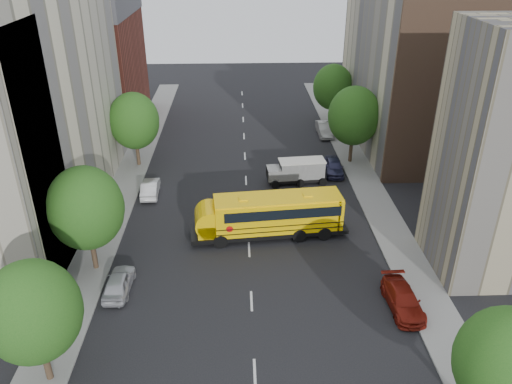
{
  "coord_description": "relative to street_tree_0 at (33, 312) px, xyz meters",
  "views": [
    {
      "loc": [
        -0.67,
        -33.62,
        21.27
      ],
      "look_at": [
        0.68,
        2.0,
        2.85
      ],
      "focal_mm": 35.0,
      "sensor_mm": 36.0,
      "label": 1
    }
  ],
  "objects": [
    {
      "name": "building_left_redbrick",
      "position": [
        -7.0,
        42.0,
        1.86
      ],
      "size": [
        10.0,
        15.0,
        13.0
      ],
      "primitive_type": "cube",
      "color": "maroon",
      "rests_on": "ground"
    },
    {
      "name": "building_left_cream",
      "position": [
        -7.0,
        20.0,
        5.36
      ],
      "size": [
        10.0,
        26.0,
        20.0
      ],
      "primitive_type": "cube",
      "color": "beige",
      "rests_on": "ground"
    },
    {
      "name": "street_tree_2",
      "position": [
        0.0,
        28.0,
        0.19
      ],
      "size": [
        4.99,
        4.99,
        7.71
      ],
      "color": "#38281C",
      "rests_on": "ground"
    },
    {
      "name": "parked_car_4",
      "position": [
        19.8,
        25.34,
        -3.91
      ],
      "size": [
        1.97,
        4.36,
        1.45
      ],
      "primitive_type": "imported",
      "rotation": [
        0.0,
        0.0,
        -0.06
      ],
      "color": "#2E2E51",
      "rests_on": "ground"
    },
    {
      "name": "street_tree_0",
      "position": [
        0.0,
        0.0,
        0.0
      ],
      "size": [
        4.8,
        4.8,
        7.41
      ],
      "color": "#38281C",
      "rests_on": "ground"
    },
    {
      "name": "parked_car_1",
      "position": [
        2.2,
        21.37,
        -3.96
      ],
      "size": [
        1.64,
        4.2,
        1.36
      ],
      "primitive_type": "imported",
      "rotation": [
        0.0,
        0.0,
        3.19
      ],
      "color": "silver",
      "rests_on": "ground"
    },
    {
      "name": "street_tree_1",
      "position": [
        0.0,
        10.0,
        0.31
      ],
      "size": [
        5.12,
        5.12,
        7.9
      ],
      "color": "#38281C",
      "rests_on": "ground"
    },
    {
      "name": "parked_car_5",
      "position": [
        20.6,
        36.04,
        -3.88
      ],
      "size": [
        1.65,
        4.61,
        1.51
      ],
      "primitive_type": "imported",
      "rotation": [
        0.0,
        0.0,
        0.01
      ],
      "color": "gray",
      "rests_on": "ground"
    },
    {
      "name": "street_tree_5",
      "position": [
        22.0,
        40.0,
        0.06
      ],
      "size": [
        4.86,
        4.86,
        7.51
      ],
      "color": "#38281C",
      "rests_on": "ground"
    },
    {
      "name": "building_right_sidewall",
      "position": [
        29.0,
        23.0,
        4.36
      ],
      "size": [
        10.1,
        0.3,
        18.0
      ],
      "primitive_type": "cube",
      "color": "brown",
      "rests_on": "ground"
    },
    {
      "name": "safari_truck",
      "position": [
        15.89,
        23.39,
        -3.42
      ],
      "size": [
        5.57,
        2.47,
        2.32
      ],
      "rotation": [
        0.0,
        0.0,
        0.09
      ],
      "color": "black",
      "rests_on": "ground"
    },
    {
      "name": "sidewalk_right",
      "position": [
        22.5,
        19.0,
        -4.58
      ],
      "size": [
        3.0,
        80.0,
        0.12
      ],
      "primitive_type": "cube",
      "color": "slate",
      "rests_on": "ground"
    },
    {
      "name": "ground",
      "position": [
        11.0,
        14.0,
        -4.64
      ],
      "size": [
        120.0,
        120.0,
        0.0
      ],
      "primitive_type": "plane",
      "color": "black",
      "rests_on": "ground"
    },
    {
      "name": "lane_markings",
      "position": [
        11.0,
        24.0,
        -4.64
      ],
      "size": [
        0.15,
        64.0,
        0.01
      ],
      "primitive_type": "cube",
      "color": "silver",
      "rests_on": "ground"
    },
    {
      "name": "parked_car_3",
      "position": [
        20.6,
        4.99,
        -3.97
      ],
      "size": [
        2.07,
        4.69,
        1.34
      ],
      "primitive_type": "imported",
      "rotation": [
        0.0,
        0.0,
        0.04
      ],
      "color": "maroon",
      "rests_on": "ground"
    },
    {
      "name": "parked_car_0",
      "position": [
        2.2,
        7.41,
        -3.95
      ],
      "size": [
        1.72,
        4.09,
        1.38
      ],
      "primitive_type": "imported",
      "rotation": [
        0.0,
        0.0,
        3.12
      ],
      "color": "#AFAFB6",
      "rests_on": "ground"
    },
    {
      "name": "street_tree_3",
      "position": [
        22.0,
        -4.0,
        -0.19
      ],
      "size": [
        4.61,
        4.61,
        7.11
      ],
      "color": "#38281C",
      "rests_on": "ground"
    },
    {
      "name": "school_bus",
      "position": [
        12.49,
        14.0,
        -2.71
      ],
      "size": [
        12.51,
        4.03,
        3.47
      ],
      "rotation": [
        0.0,
        0.0,
        0.1
      ],
      "color": "black",
      "rests_on": "ground"
    },
    {
      "name": "street_tree_4",
      "position": [
        22.0,
        28.0,
        0.43
      ],
      "size": [
        5.25,
        5.25,
        8.1
      ],
      "color": "#38281C",
      "rests_on": "ground"
    },
    {
      "name": "building_right_far",
      "position": [
        29.0,
        34.0,
        4.36
      ],
      "size": [
        10.0,
        22.0,
        18.0
      ],
      "primitive_type": "cube",
      "color": "beige",
      "rests_on": "ground"
    },
    {
      "name": "sidewalk_left",
      "position": [
        -0.5,
        19.0,
        -4.58
      ],
      "size": [
        3.0,
        80.0,
        0.12
      ],
      "primitive_type": "cube",
      "color": "slate",
      "rests_on": "ground"
    }
  ]
}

